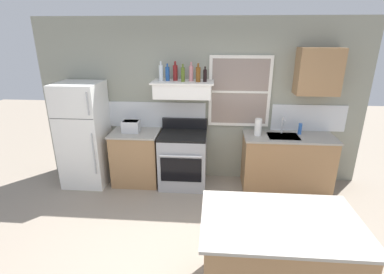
{
  "coord_description": "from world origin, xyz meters",
  "views": [
    {
      "loc": [
        0.24,
        -2.52,
        2.45
      ],
      "look_at": [
        -0.05,
        1.2,
        1.1
      ],
      "focal_mm": 27.0,
      "sensor_mm": 36.0,
      "label": 1
    }
  ],
  "objects_px": {
    "bottle_clear_tall": "(161,72)",
    "bottle_rose_pink": "(191,73)",
    "bottle_olive_oil_square": "(183,74)",
    "bottle_amber_wine": "(198,74)",
    "refrigerator": "(84,135)",
    "stove_range": "(183,159)",
    "bottle_red_label_wine": "(175,73)",
    "dish_soap_bottle": "(300,129)",
    "kitchen_island": "(276,261)",
    "bottle_balsamic_dark": "(205,75)",
    "toaster": "(131,126)",
    "paper_towel_roll": "(258,127)",
    "bottle_blue_liqueur": "(168,74)"
  },
  "relations": [
    {
      "from": "bottle_clear_tall",
      "to": "bottle_blue_liqueur",
      "type": "height_order",
      "value": "bottle_clear_tall"
    },
    {
      "from": "bottle_rose_pink",
      "to": "toaster",
      "type": "bearing_deg",
      "value": -175.34
    },
    {
      "from": "toaster",
      "to": "bottle_clear_tall",
      "type": "bearing_deg",
      "value": 9.86
    },
    {
      "from": "refrigerator",
      "to": "bottle_red_label_wine",
      "type": "bearing_deg",
      "value": 6.37
    },
    {
      "from": "bottle_blue_liqueur",
      "to": "bottle_red_label_wine",
      "type": "xyz_separation_m",
      "value": [
        0.12,
        0.03,
        0.01
      ]
    },
    {
      "from": "kitchen_island",
      "to": "bottle_balsamic_dark",
      "type": "bearing_deg",
      "value": 108.58
    },
    {
      "from": "stove_range",
      "to": "dish_soap_bottle",
      "type": "xyz_separation_m",
      "value": [
        1.88,
        0.14,
        0.54
      ]
    },
    {
      "from": "bottle_clear_tall",
      "to": "bottle_olive_oil_square",
      "type": "relative_size",
      "value": 1.13
    },
    {
      "from": "bottle_amber_wine",
      "to": "paper_towel_roll",
      "type": "xyz_separation_m",
      "value": [
        0.96,
        -0.0,
        -0.82
      ]
    },
    {
      "from": "bottle_blue_liqueur",
      "to": "dish_soap_bottle",
      "type": "relative_size",
      "value": 1.46
    },
    {
      "from": "bottle_rose_pink",
      "to": "bottle_amber_wine",
      "type": "height_order",
      "value": "bottle_rose_pink"
    },
    {
      "from": "bottle_balsamic_dark",
      "to": "dish_soap_bottle",
      "type": "relative_size",
      "value": 1.28
    },
    {
      "from": "refrigerator",
      "to": "bottle_amber_wine",
      "type": "distance_m",
      "value": 2.14
    },
    {
      "from": "bottle_blue_liqueur",
      "to": "bottle_olive_oil_square",
      "type": "height_order",
      "value": "bottle_olive_oil_square"
    },
    {
      "from": "stove_range",
      "to": "dish_soap_bottle",
      "type": "relative_size",
      "value": 6.06
    },
    {
      "from": "toaster",
      "to": "dish_soap_bottle",
      "type": "height_order",
      "value": "toaster"
    },
    {
      "from": "bottle_balsamic_dark",
      "to": "stove_range",
      "type": "bearing_deg",
      "value": -169.76
    },
    {
      "from": "bottle_olive_oil_square",
      "to": "kitchen_island",
      "type": "bearing_deg",
      "value": -64.03
    },
    {
      "from": "bottle_balsamic_dark",
      "to": "kitchen_island",
      "type": "distance_m",
      "value": 2.76
    },
    {
      "from": "refrigerator",
      "to": "paper_towel_roll",
      "type": "distance_m",
      "value": 2.85
    },
    {
      "from": "bottle_clear_tall",
      "to": "kitchen_island",
      "type": "height_order",
      "value": "bottle_clear_tall"
    },
    {
      "from": "bottle_balsamic_dark",
      "to": "paper_towel_roll",
      "type": "relative_size",
      "value": 0.85
    },
    {
      "from": "bottle_clear_tall",
      "to": "bottle_amber_wine",
      "type": "bearing_deg",
      "value": -7.94
    },
    {
      "from": "bottle_balsamic_dark",
      "to": "bottle_clear_tall",
      "type": "bearing_deg",
      "value": 174.97
    },
    {
      "from": "bottle_blue_liqueur",
      "to": "bottle_rose_pink",
      "type": "bearing_deg",
      "value": -0.03
    },
    {
      "from": "bottle_olive_oil_square",
      "to": "bottle_rose_pink",
      "type": "distance_m",
      "value": 0.14
    },
    {
      "from": "kitchen_island",
      "to": "bottle_amber_wine",
      "type": "bearing_deg",
      "value": 111.08
    },
    {
      "from": "bottle_red_label_wine",
      "to": "bottle_rose_pink",
      "type": "bearing_deg",
      "value": -7.69
    },
    {
      "from": "toaster",
      "to": "bottle_red_label_wine",
      "type": "height_order",
      "value": "bottle_red_label_wine"
    },
    {
      "from": "bottle_red_label_wine",
      "to": "toaster",
      "type": "bearing_deg",
      "value": -171.16
    },
    {
      "from": "paper_towel_roll",
      "to": "bottle_balsamic_dark",
      "type": "bearing_deg",
      "value": 178.36
    },
    {
      "from": "bottle_clear_tall",
      "to": "bottle_rose_pink",
      "type": "distance_m",
      "value": 0.47
    },
    {
      "from": "bottle_rose_pink",
      "to": "bottle_amber_wine",
      "type": "relative_size",
      "value": 1.04
    },
    {
      "from": "bottle_rose_pink",
      "to": "paper_towel_roll",
      "type": "bearing_deg",
      "value": -4.07
    },
    {
      "from": "bottle_clear_tall",
      "to": "bottle_amber_wine",
      "type": "relative_size",
      "value": 1.08
    },
    {
      "from": "refrigerator",
      "to": "stove_range",
      "type": "relative_size",
      "value": 1.58
    },
    {
      "from": "kitchen_island",
      "to": "bottle_red_label_wine",
      "type": "bearing_deg",
      "value": 117.59
    },
    {
      "from": "bottle_clear_tall",
      "to": "bottle_balsamic_dark",
      "type": "height_order",
      "value": "bottle_clear_tall"
    },
    {
      "from": "stove_range",
      "to": "bottle_balsamic_dark",
      "type": "relative_size",
      "value": 4.74
    },
    {
      "from": "refrigerator",
      "to": "bottle_blue_liqueur",
      "type": "height_order",
      "value": "bottle_blue_liqueur"
    },
    {
      "from": "toaster",
      "to": "bottle_balsamic_dark",
      "type": "xyz_separation_m",
      "value": [
        1.2,
        0.03,
        0.83
      ]
    },
    {
      "from": "bottle_balsamic_dark",
      "to": "dish_soap_bottle",
      "type": "height_order",
      "value": "bottle_balsamic_dark"
    },
    {
      "from": "toaster",
      "to": "bottle_balsamic_dark",
      "type": "height_order",
      "value": "bottle_balsamic_dark"
    },
    {
      "from": "bottle_red_label_wine",
      "to": "stove_range",
      "type": "bearing_deg",
      "value": -49.8
    },
    {
      "from": "paper_towel_roll",
      "to": "kitchen_island",
      "type": "relative_size",
      "value": 0.19
    },
    {
      "from": "stove_range",
      "to": "paper_towel_roll",
      "type": "xyz_separation_m",
      "value": [
        1.2,
        0.04,
        0.58
      ]
    },
    {
      "from": "bottle_clear_tall",
      "to": "paper_towel_roll",
      "type": "height_order",
      "value": "bottle_clear_tall"
    },
    {
      "from": "bottle_clear_tall",
      "to": "kitchen_island",
      "type": "xyz_separation_m",
      "value": [
        1.45,
        -2.33,
        -1.41
      ]
    },
    {
      "from": "bottle_olive_oil_square",
      "to": "stove_range",
      "type": "bearing_deg",
      "value": -95.13
    },
    {
      "from": "bottle_red_label_wine",
      "to": "bottle_amber_wine",
      "type": "relative_size",
      "value": 1.06
    }
  ]
}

